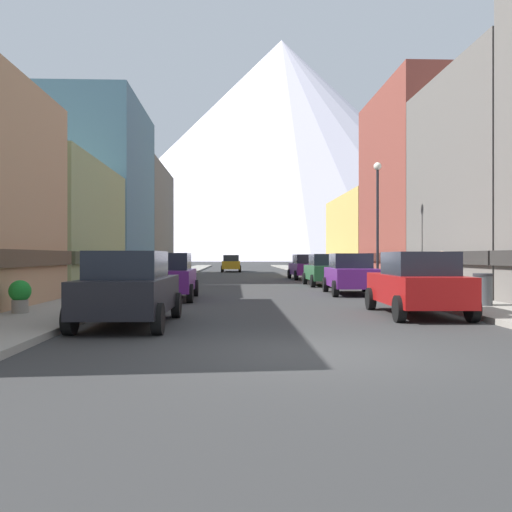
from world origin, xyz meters
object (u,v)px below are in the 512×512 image
object	(u,v)px
potted_plant_0	(20,295)
car_right_3	(305,267)
pedestrian_0	(442,276)
car_right_1	(351,274)
car_driving_0	(231,263)
car_right_0	(417,283)
car_left_1	(169,276)
streetlamp_right	(378,206)
car_left_0	(129,288)
car_right_2	(325,270)
car_driving_1	(231,263)
potted_plant_1	(403,276)
trash_bin_right	(483,289)

from	to	relation	value
potted_plant_0	car_right_3	bearing A→B (deg)	66.14
car_right_3	pedestrian_0	bearing A→B (deg)	-82.87
car_right_1	car_driving_0	size ratio (longest dim) A/B	1.02
car_right_0	pedestrian_0	world-z (taller)	pedestrian_0
car_left_1	streetlamp_right	world-z (taller)	streetlamp_right
car_left_0	car_right_1	xyz separation A→B (m)	(7.60, 10.69, 0.00)
car_right_2	car_right_3	distance (m)	8.52
car_driving_1	pedestrian_0	world-z (taller)	pedestrian_0
potted_plant_0	streetlamp_right	distance (m)	16.53
car_right_1	streetlamp_right	bearing A→B (deg)	42.93
car_right_3	potted_plant_1	world-z (taller)	car_right_3
car_right_0	trash_bin_right	size ratio (longest dim) A/B	4.54
car_right_0	car_right_3	distance (m)	24.14
car_left_1	car_right_1	world-z (taller)	same
potted_plant_1	pedestrian_0	world-z (taller)	pedestrian_0
trash_bin_right	pedestrian_0	world-z (taller)	pedestrian_0
car_right_2	streetlamp_right	xyz separation A→B (m)	(1.55, -5.44, 3.09)
car_right_3	potted_plant_0	bearing A→B (deg)	-113.86
car_right_0	trash_bin_right	xyz separation A→B (m)	(2.55, 1.49, -0.26)
car_right_3	car_driving_1	distance (m)	21.69
streetlamp_right	car_right_0	bearing A→B (deg)	-98.66
potted_plant_0	car_right_1	bearing A→B (deg)	39.89
car_driving_1	streetlamp_right	size ratio (longest dim) A/B	0.75
car_right_3	trash_bin_right	size ratio (longest dim) A/B	4.56
car_right_0	car_right_2	world-z (taller)	same
trash_bin_right	potted_plant_0	size ratio (longest dim) A/B	1.12
car_left_0	car_right_2	bearing A→B (deg)	66.60
car_right_3	streetlamp_right	bearing A→B (deg)	-83.67
car_right_3	car_driving_0	size ratio (longest dim) A/B	1.02
car_right_2	car_driving_1	world-z (taller)	same
potted_plant_0	potted_plant_1	xyz separation A→B (m)	(14.00, 11.99, 0.05)
car_right_0	potted_plant_0	distance (m)	10.81
car_right_2	pedestrian_0	distance (m)	11.31
car_right_2	pedestrian_0	xyz separation A→B (m)	(2.45, -11.04, 0.04)
car_driving_1	potted_plant_0	distance (m)	45.76
car_left_0	potted_plant_0	world-z (taller)	car_left_0
car_driving_1	pedestrian_0	bearing A→B (deg)	-79.05
car_left_1	car_driving_0	xyz separation A→B (m)	(2.20, 37.07, 0.00)
car_driving_1	trash_bin_right	xyz separation A→B (m)	(7.95, -43.66, -0.26)
car_left_1	car_driving_0	size ratio (longest dim) A/B	1.00
car_right_0	car_right_3	world-z (taller)	same
car_right_0	streetlamp_right	world-z (taller)	streetlamp_right
streetlamp_right	car_left_0	bearing A→B (deg)	-127.03
car_right_0	car_right_3	xyz separation A→B (m)	(0.00, 24.14, 0.00)
car_right_3	streetlamp_right	world-z (taller)	streetlamp_right
car_left_1	pedestrian_0	xyz separation A→B (m)	(10.05, -1.46, 0.04)
car_right_0	potted_plant_1	xyz separation A→B (m)	(3.20, 11.71, -0.21)
streetlamp_right	car_right_1	bearing A→B (deg)	-137.07
car_right_1	car_driving_1	size ratio (longest dim) A/B	1.02
potted_plant_1	car_driving_1	bearing A→B (deg)	104.42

